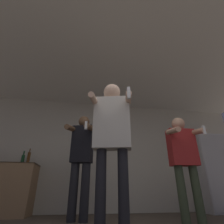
# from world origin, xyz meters

# --- Properties ---
(wall_back) EXTENTS (7.00, 0.06, 2.55)m
(wall_back) POSITION_xyz_m (0.00, 3.04, 1.27)
(wall_back) COLOR beige
(wall_back) RESTS_ON ground_plane
(ceiling_slab) EXTENTS (7.00, 3.53, 0.05)m
(ceiling_slab) POSITION_xyz_m (0.00, 1.50, 2.57)
(ceiling_slab) COLOR silver
(ceiling_slab) RESTS_ON wall_back
(refrigerator) EXTENTS (0.74, 0.64, 1.69)m
(refrigerator) POSITION_xyz_m (2.51, 2.70, 0.85)
(refrigerator) COLOR silver
(refrigerator) RESTS_ON ground_plane
(counter) EXTENTS (1.22, 0.59, 0.93)m
(counter) POSITION_xyz_m (-2.00, 2.73, 0.47)
(counter) COLOR #997551
(counter) RESTS_ON ground_plane
(bottle_brown_liquor) EXTENTS (0.06, 0.06, 0.35)m
(bottle_brown_liquor) POSITION_xyz_m (-1.62, 2.79, 1.07)
(bottle_brown_liquor) COLOR #563314
(bottle_brown_liquor) RESTS_ON counter
(bottle_amber_bourbon) EXTENTS (0.06, 0.06, 0.30)m
(bottle_amber_bourbon) POSITION_xyz_m (-1.73, 2.79, 1.04)
(bottle_amber_bourbon) COLOR #194723
(bottle_amber_bourbon) RESTS_ON counter
(person_woman_foreground) EXTENTS (0.57, 0.57, 1.77)m
(person_woman_foreground) POSITION_xyz_m (-0.16, 0.85, 1.08)
(person_woman_foreground) COLOR black
(person_woman_foreground) RESTS_ON ground_plane
(person_man_side) EXTENTS (0.51, 0.50, 1.62)m
(person_man_side) POSITION_xyz_m (1.13, 1.48, 0.97)
(person_man_side) COLOR #38422D
(person_man_side) RESTS_ON ground_plane
(person_spectator_back) EXTENTS (0.54, 0.58, 1.75)m
(person_spectator_back) POSITION_xyz_m (-0.52, 1.97, 0.98)
(person_spectator_back) COLOR black
(person_spectator_back) RESTS_ON ground_plane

